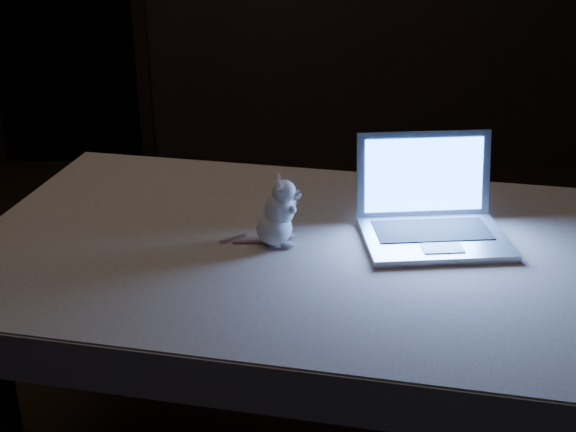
{
  "coord_description": "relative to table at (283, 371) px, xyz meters",
  "views": [
    {
      "loc": [
        0.23,
        -2.38,
        1.8
      ],
      "look_at": [
        0.26,
        -0.46,
        0.93
      ],
      "focal_mm": 48.0,
      "sensor_mm": 36.0,
      "label": 1
    }
  ],
  "objects": [
    {
      "name": "tablecloth",
      "position": [
        0.06,
        -0.01,
        0.37
      ],
      "size": [
        1.89,
        1.44,
        0.12
      ],
      "primitive_type": null,
      "rotation": [
        0.0,
        0.0,
        -0.19
      ],
      "color": "beige",
      "rests_on": "table"
    },
    {
      "name": "plush_mouse",
      "position": [
        -0.02,
        -0.01,
        0.53
      ],
      "size": [
        0.19,
        0.19,
        0.2
      ],
      "primitive_type": null,
      "rotation": [
        0.0,
        0.0,
        -0.39
      ],
      "color": "white",
      "rests_on": "tablecloth"
    },
    {
      "name": "laptop",
      "position": [
        0.42,
        -0.01,
        0.56
      ],
      "size": [
        0.41,
        0.36,
        0.26
      ],
      "primitive_type": null,
      "rotation": [
        0.0,
        0.0,
        0.06
      ],
      "color": "#BCBBC1",
      "rests_on": "tablecloth"
    },
    {
      "name": "floor",
      "position": [
        -0.24,
        0.48,
        -0.42
      ],
      "size": [
        5.0,
        5.0,
        0.0
      ],
      "primitive_type": "plane",
      "color": "black",
      "rests_on": "ground"
    },
    {
      "name": "table",
      "position": [
        0.0,
        0.0,
        0.0
      ],
      "size": [
        1.76,
        1.34,
        0.85
      ],
      "primitive_type": null,
      "rotation": [
        0.0,
        0.0,
        -0.22
      ],
      "color": "black",
      "rests_on": "floor"
    }
  ]
}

